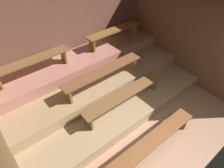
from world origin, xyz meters
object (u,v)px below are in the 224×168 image
object	(u,v)px
bench_floor_center	(152,142)
bench_upper_right	(114,32)
bench_upper_left	(32,62)
bench_lower_center	(124,96)
bench_middle_center	(103,73)

from	to	relation	value
bench_floor_center	bench_upper_right	bearing A→B (deg)	64.01
bench_upper_left	bench_upper_right	xyz separation A→B (m)	(2.55, 0.00, 0.00)
bench_upper_left	bench_upper_right	world-z (taller)	same
bench_lower_center	bench_middle_center	world-z (taller)	bench_middle_center
bench_upper_right	bench_lower_center	bearing A→B (deg)	-123.54
bench_lower_center	bench_floor_center	bearing A→B (deg)	-102.19
bench_middle_center	bench_upper_right	size ratio (longest dim) A/B	1.20
bench_middle_center	bench_lower_center	bearing A→B (deg)	-85.25
bench_lower_center	bench_upper_right	bearing A→B (deg)	56.46
bench_lower_center	bench_upper_left	bearing A→B (deg)	126.64
bench_floor_center	bench_lower_center	bearing A→B (deg)	77.81
bench_upper_left	bench_upper_right	bearing A→B (deg)	0.00
bench_middle_center	bench_upper_right	world-z (taller)	bench_upper_right
bench_floor_center	bench_upper_right	world-z (taller)	bench_upper_right
bench_middle_center	bench_upper_right	bearing A→B (deg)	40.89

